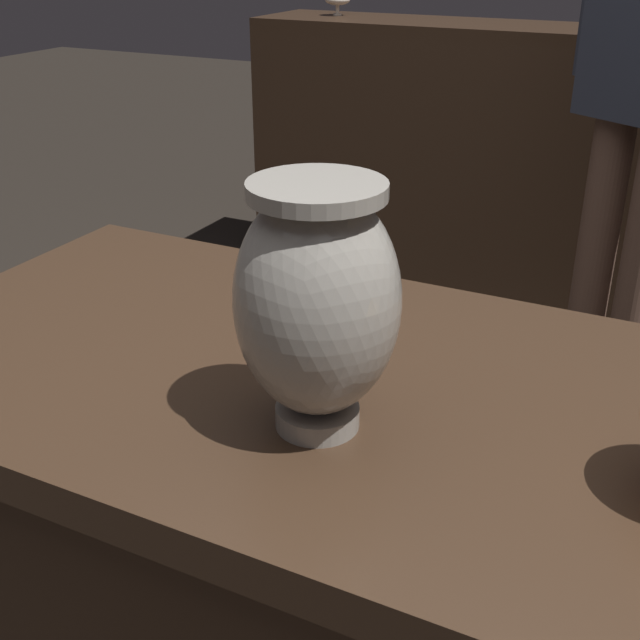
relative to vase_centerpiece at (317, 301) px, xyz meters
name	(u,v)px	position (x,y,z in m)	size (l,w,h in m)	color
display_plinth	(322,610)	(-0.05, 0.11, -0.55)	(1.20, 0.64, 0.80)	#382619
back_display_shelf	(594,175)	(-0.05, 2.31, -0.45)	(2.60, 0.40, 0.99)	#382619
vase_centerpiece	(317,301)	(0.00, 0.00, 0.00)	(0.17, 0.17, 0.28)	gray
shelf_vase_far_left	(338,0)	(-1.09, 2.33, 0.09)	(0.10, 0.10, 0.08)	silver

